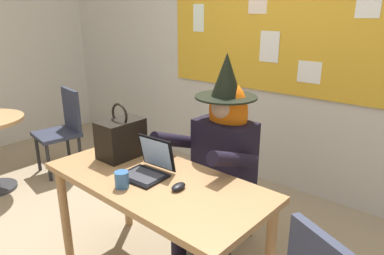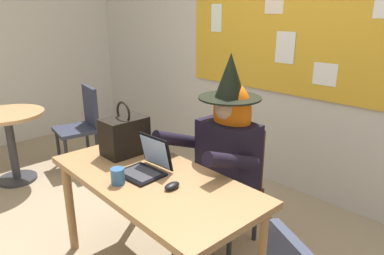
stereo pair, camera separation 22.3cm
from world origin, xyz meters
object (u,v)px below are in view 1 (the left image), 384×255
object	(u,v)px
desk_main	(156,193)
coffee_mug	(122,180)
person_costumed	(219,147)
chair_spare_by_window	(63,126)
chair_at_desk	(227,178)
computer_mouse	(178,187)
laptop	(148,167)
handbag	(121,138)

from	to	relation	value
desk_main	coffee_mug	bearing A→B (deg)	-107.77
person_costumed	chair_spare_by_window	xyz separation A→B (m)	(-2.06, -0.02, -0.28)
chair_at_desk	person_costumed	world-z (taller)	person_costumed
computer_mouse	chair_spare_by_window	world-z (taller)	chair_spare_by_window
laptop	coffee_mug	distance (m)	0.21
laptop	coffee_mug	size ratio (longest dim) A/B	2.92
desk_main	chair_at_desk	xyz separation A→B (m)	(0.05, 0.69, -0.15)
laptop	computer_mouse	xyz separation A→B (m)	(0.27, -0.02, -0.03)
laptop	handbag	size ratio (longest dim) A/B	0.73
desk_main	person_costumed	xyz separation A→B (m)	(0.06, 0.57, 0.14)
desk_main	laptop	distance (m)	0.16
handbag	chair_spare_by_window	distance (m)	1.69
laptop	chair_spare_by_window	distance (m)	2.03
desk_main	computer_mouse	size ratio (longest dim) A/B	13.77
desk_main	laptop	xyz separation A→B (m)	(-0.07, 0.01, 0.15)
chair_spare_by_window	computer_mouse	bearing A→B (deg)	85.10
handbag	person_costumed	bearing A→B (deg)	45.29
desk_main	chair_spare_by_window	bearing A→B (deg)	164.61
person_costumed	chair_spare_by_window	distance (m)	2.08
computer_mouse	coffee_mug	bearing A→B (deg)	-149.80
chair_at_desk	chair_spare_by_window	distance (m)	2.06
chair_at_desk	chair_spare_by_window	world-z (taller)	chair_spare_by_window
chair_at_desk	computer_mouse	size ratio (longest dim) A/B	8.53
chair_at_desk	laptop	bearing A→B (deg)	-15.50
person_costumed	laptop	xyz separation A→B (m)	(-0.13, -0.56, 0.01)
coffee_mug	laptop	bearing A→B (deg)	91.61
laptop	coffee_mug	bearing A→B (deg)	-91.83
chair_at_desk	laptop	world-z (taller)	laptop
handbag	laptop	bearing A→B (deg)	-12.82
laptop	chair_spare_by_window	size ratio (longest dim) A/B	0.31
person_costumed	coffee_mug	size ratio (longest dim) A/B	15.07
laptop	handbag	world-z (taller)	handbag
person_costumed	chair_spare_by_window	bearing A→B (deg)	-87.08
desk_main	handbag	world-z (taller)	handbag
computer_mouse	handbag	size ratio (longest dim) A/B	0.28
laptop	coffee_mug	xyz separation A→B (m)	(0.01, -0.21, -0.00)
person_costumed	laptop	world-z (taller)	person_costumed
chair_at_desk	handbag	distance (m)	0.85
laptop	handbag	xyz separation A→B (m)	(-0.35, 0.08, 0.08)
computer_mouse	coffee_mug	size ratio (longest dim) A/B	1.09
computer_mouse	handbag	bearing A→B (deg)	165.34
chair_at_desk	coffee_mug	world-z (taller)	chair_at_desk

